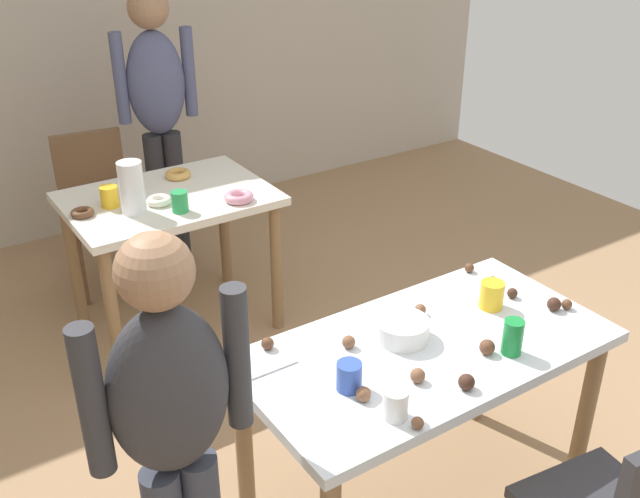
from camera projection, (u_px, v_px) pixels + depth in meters
wall_back at (85, 27)px, 4.49m from camera, size 6.40×0.10×2.60m
dining_table_near at (425, 371)px, 2.47m from camera, size 1.25×0.65×0.75m
dining_table_far at (170, 218)px, 3.60m from camera, size 0.97×0.71×0.75m
chair_far_table at (97, 201)px, 4.11m from camera, size 0.45×0.45×0.87m
person_girl_near at (174, 430)px, 1.92m from camera, size 0.45×0.23×1.41m
person_adult_far at (158, 106)px, 4.09m from camera, size 0.46×0.25×1.62m
mixing_bowl at (402, 329)px, 2.44m from camera, size 0.18×0.18×0.07m
soda_can at (513, 337)px, 2.35m from camera, size 0.07×0.07×0.12m
fork_near at (274, 369)px, 2.29m from camera, size 0.17×0.02×0.01m
cup_near_0 at (492, 295)px, 2.60m from camera, size 0.09×0.09×0.10m
cup_near_1 at (395, 404)px, 2.08m from camera, size 0.07×0.07×0.09m
cup_near_2 at (349, 376)px, 2.19m from camera, size 0.08×0.08×0.09m
cake_ball_0 at (487, 347)px, 2.36m from camera, size 0.05×0.05×0.05m
cake_ball_1 at (418, 423)px, 2.05m from camera, size 0.04×0.04×0.04m
cake_ball_2 at (363, 394)px, 2.15m from camera, size 0.05×0.05×0.05m
cake_ball_3 at (469, 268)px, 2.85m from camera, size 0.04×0.04×0.04m
cake_ball_4 at (567, 304)px, 2.61m from camera, size 0.04×0.04×0.04m
cake_ball_5 at (554, 304)px, 2.60m from camera, size 0.05×0.05×0.05m
cake_ball_6 at (268, 343)px, 2.39m from camera, size 0.04×0.04×0.04m
cake_ball_7 at (466, 382)px, 2.20m from camera, size 0.05×0.05×0.05m
cake_ball_8 at (418, 375)px, 2.23m from camera, size 0.05×0.05×0.05m
cake_ball_9 at (512, 293)px, 2.68m from camera, size 0.04×0.04×0.04m
cake_ball_10 at (349, 342)px, 2.39m from camera, size 0.04×0.04×0.04m
cake_ball_11 at (492, 281)px, 2.76m from camera, size 0.04×0.04×0.04m
cake_ball_12 at (420, 310)px, 2.57m from camera, size 0.04×0.04×0.04m
pitcher_far at (132, 188)px, 3.31m from camera, size 0.11×0.11×0.25m
cup_far_0 at (180, 202)px, 3.35m from camera, size 0.08×0.08×0.10m
cup_far_1 at (133, 184)px, 3.55m from camera, size 0.08×0.08×0.09m
cup_far_2 at (109, 197)px, 3.40m from camera, size 0.08×0.08×0.10m
donut_far_0 at (178, 174)px, 3.74m from camera, size 0.13×0.13×0.04m
donut_far_1 at (239, 197)px, 3.47m from camera, size 0.14×0.14×0.04m
donut_far_2 at (82, 213)px, 3.32m from camera, size 0.11×0.11×0.03m
donut_far_3 at (159, 200)px, 3.44m from camera, size 0.12×0.12×0.04m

